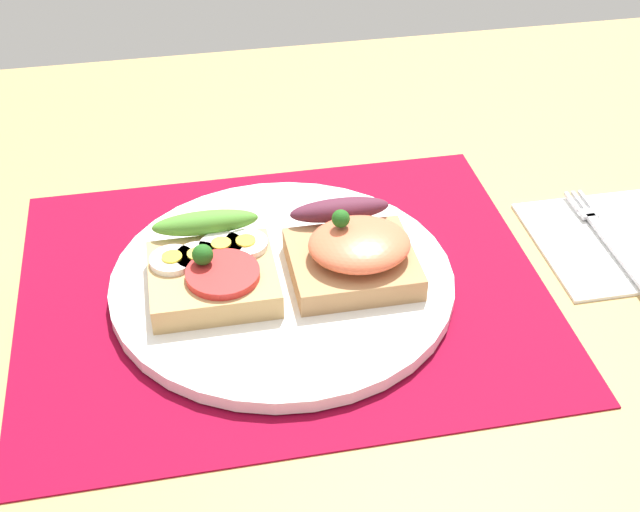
{
  "coord_description": "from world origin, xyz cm",
  "views": [
    {
      "loc": [
        -7.17,
        -52.21,
        44.05
      ],
      "look_at": [
        3.0,
        0.0,
        2.89
      ],
      "focal_mm": 48.76,
      "sensor_mm": 36.0,
      "label": 1
    }
  ],
  "objects": [
    {
      "name": "ground_plane",
      "position": [
        0.0,
        0.0,
        -1.6
      ],
      "size": [
        120.0,
        90.0,
        3.2
      ],
      "primitive_type": "cube",
      "color": "tan"
    },
    {
      "name": "placemat",
      "position": [
        0.0,
        0.0,
        0.15
      ],
      "size": [
        40.93,
        33.59,
        0.3
      ],
      "primitive_type": "cube",
      "color": "maroon",
      "rests_on": "ground_plane"
    },
    {
      "name": "plate",
      "position": [
        0.0,
        0.0,
        0.84
      ],
      "size": [
        26.83,
        26.83,
        1.09
      ],
      "primitive_type": "cylinder",
      "color": "white",
      "rests_on": "placemat"
    },
    {
      "name": "sandwich_egg_tomato",
      "position": [
        -5.36,
        0.09,
        2.93
      ],
      "size": [
        9.53,
        10.2,
        4.24
      ],
      "color": "tan",
      "rests_on": "plate"
    },
    {
      "name": "sandwich_salmon",
      "position": [
        5.57,
        -0.37,
        3.36
      ],
      "size": [
        9.59,
        10.24,
        5.53
      ],
      "color": "#B18153",
      "rests_on": "plate"
    },
    {
      "name": "napkin",
      "position": [
        28.36,
        0.69,
        0.3
      ],
      "size": [
        12.94,
        13.53,
        0.6
      ],
      "primitive_type": "cube",
      "color": "white",
      "rests_on": "ground_plane"
    },
    {
      "name": "fork",
      "position": [
        27.64,
        0.84,
        0.76
      ],
      "size": [
        1.62,
        14.46,
        0.32
      ],
      "color": "#B7B7BC",
      "rests_on": "napkin"
    }
  ]
}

